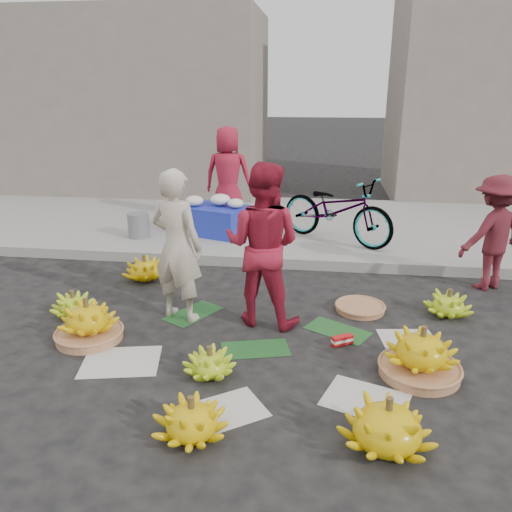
# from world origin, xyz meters

# --- Properties ---
(ground) EXTENTS (80.00, 80.00, 0.00)m
(ground) POSITION_xyz_m (0.00, 0.00, 0.00)
(ground) COLOR black
(ground) RESTS_ON ground
(curb) EXTENTS (40.00, 0.25, 0.15)m
(curb) POSITION_xyz_m (0.00, 2.20, 0.07)
(curb) COLOR gray
(curb) RESTS_ON ground
(sidewalk) EXTENTS (40.00, 4.00, 0.12)m
(sidewalk) POSITION_xyz_m (0.00, 4.30, 0.06)
(sidewalk) COLOR gray
(sidewalk) RESTS_ON ground
(building_left) EXTENTS (6.00, 3.00, 4.00)m
(building_left) POSITION_xyz_m (-4.00, 7.20, 2.00)
(building_left) COLOR gray
(building_left) RESTS_ON sidewalk
(newspaper_scatter) EXTENTS (3.20, 1.80, 0.00)m
(newspaper_scatter) POSITION_xyz_m (0.00, -0.80, 0.00)
(newspaper_scatter) COLOR beige
(newspaper_scatter) RESTS_ON ground
(banana_leaves) EXTENTS (2.00, 1.00, 0.00)m
(banana_leaves) POSITION_xyz_m (-0.10, 0.20, 0.00)
(banana_leaves) COLOR #18491E
(banana_leaves) RESTS_ON ground
(banana_bunch_0) EXTENTS (0.67, 0.67, 0.45)m
(banana_bunch_0) POSITION_xyz_m (-1.78, -0.23, 0.19)
(banana_bunch_0) COLOR #9F6543
(banana_bunch_0) RESTS_ON ground
(banana_bunch_1) EXTENTS (0.54, 0.54, 0.29)m
(banana_bunch_1) POSITION_xyz_m (-0.43, -0.71, 0.12)
(banana_bunch_1) COLOR #8BB81A
(banana_bunch_1) RESTS_ON ground
(banana_bunch_2) EXTENTS (0.67, 0.67, 0.34)m
(banana_bunch_2) POSITION_xyz_m (-0.38, -1.53, 0.14)
(banana_bunch_2) COLOR yellow
(banana_bunch_2) RESTS_ON ground
(banana_bunch_3) EXTENTS (0.84, 0.84, 0.41)m
(banana_bunch_3) POSITION_xyz_m (1.00, -1.46, 0.18)
(banana_bunch_3) COLOR yellow
(banana_bunch_3) RESTS_ON ground
(banana_bunch_4) EXTENTS (0.80, 0.80, 0.47)m
(banana_bunch_4) POSITION_xyz_m (1.39, -0.46, 0.21)
(banana_bunch_4) COLOR #9F6543
(banana_bunch_4) RESTS_ON ground
(banana_bunch_5) EXTENTS (0.61, 0.61, 0.31)m
(banana_bunch_5) POSITION_xyz_m (1.92, 0.85, 0.13)
(banana_bunch_5) COLOR #8BB81A
(banana_bunch_5) RESTS_ON ground
(banana_bunch_6) EXTENTS (0.51, 0.51, 0.28)m
(banana_bunch_6) POSITION_xyz_m (-2.22, 0.32, 0.12)
(banana_bunch_6) COLOR #8BB81A
(banana_bunch_6) RESTS_ON ground
(banana_bunch_7) EXTENTS (0.55, 0.55, 0.34)m
(banana_bunch_7) POSITION_xyz_m (-1.79, 1.43, 0.15)
(banana_bunch_7) COLOR yellow
(banana_bunch_7) RESTS_ON ground
(basket_spare) EXTENTS (0.69, 0.69, 0.06)m
(basket_spare) POSITION_xyz_m (0.96, 0.84, 0.03)
(basket_spare) COLOR #9F6543
(basket_spare) RESTS_ON ground
(incense_stack) EXTENTS (0.22, 0.17, 0.09)m
(incense_stack) POSITION_xyz_m (0.74, 0.00, 0.05)
(incense_stack) COLOR red
(incense_stack) RESTS_ON ground
(vendor_cream) EXTENTS (0.70, 0.57, 1.64)m
(vendor_cream) POSITION_xyz_m (-1.01, 0.40, 0.82)
(vendor_cream) COLOR beige
(vendor_cream) RESTS_ON ground
(vendor_red) EXTENTS (0.95, 0.81, 1.72)m
(vendor_red) POSITION_xyz_m (-0.11, 0.43, 0.86)
(vendor_red) COLOR #B01B31
(vendor_red) RESTS_ON ground
(man_striped) EXTENTS (1.07, 0.93, 1.43)m
(man_striped) POSITION_xyz_m (2.57, 1.76, 0.72)
(man_striped) COLOR maroon
(man_striped) RESTS_ON ground
(flower_table) EXTENTS (1.26, 1.01, 0.64)m
(flower_table) POSITION_xyz_m (-1.30, 3.33, 0.38)
(flower_table) COLOR #1925A7
(flower_table) RESTS_ON sidewalk
(grey_bucket) EXTENTS (0.34, 0.34, 0.39)m
(grey_bucket) POSITION_xyz_m (-2.42, 2.96, 0.31)
(grey_bucket) COLOR slate
(grey_bucket) RESTS_ON sidewalk
(flower_vendor) EXTENTS (0.84, 0.56, 1.68)m
(flower_vendor) POSITION_xyz_m (-1.16, 4.04, 0.96)
(flower_vendor) COLOR #B01B31
(flower_vendor) RESTS_ON sidewalk
(bicycle) EXTENTS (1.60, 1.99, 1.01)m
(bicycle) POSITION_xyz_m (0.71, 3.15, 0.63)
(bicycle) COLOR gray
(bicycle) RESTS_ON sidewalk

